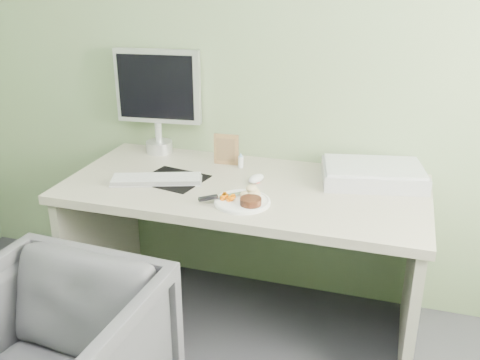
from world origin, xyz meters
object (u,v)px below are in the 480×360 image
(desk, at_px, (244,222))
(scanner, at_px, (373,175))
(plate, at_px, (242,202))
(monitor, at_px, (158,95))

(desk, bearing_deg, scanner, 20.42)
(plate, relative_size, scanner, 0.52)
(monitor, bearing_deg, plate, -46.15)
(scanner, bearing_deg, desk, -171.06)
(desk, distance_m, scanner, 0.62)
(plate, bearing_deg, scanner, 38.52)
(desk, relative_size, monitor, 3.05)
(plate, xyz_separation_m, scanner, (0.49, 0.39, 0.03))
(monitor, bearing_deg, scanner, -11.93)
(scanner, relative_size, monitor, 0.85)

